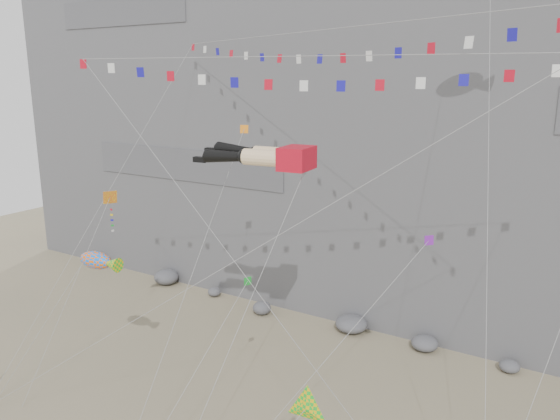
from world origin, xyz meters
name	(u,v)px	position (x,y,z in m)	size (l,w,h in m)	color
cliff	(426,22)	(0.00, 32.00, 25.00)	(80.00, 28.00, 50.00)	slate
talus_boulders	(351,324)	(0.00, 17.00, 0.60)	(60.00, 3.00, 1.20)	#5C5D61
legs_kite	(265,156)	(-0.54, 5.13, 15.65)	(7.27, 14.29, 20.36)	red
flag_banner_upper	(331,29)	(1.34, 9.46, 22.73)	(33.08, 21.41, 31.36)	red
flag_banner_lower	(323,56)	(3.26, 4.70, 21.02)	(28.66, 8.80, 23.99)	red
harlequin_kite	(110,198)	(-12.95, 4.57, 11.91)	(1.94, 9.01, 14.32)	red
fish_windsock	(96,260)	(-10.43, 0.91, 8.91)	(6.94, 5.17, 11.11)	#FF630D
delta_kite	(306,409)	(6.27, -2.21, 6.02)	(4.94, 5.55, 8.80)	#EAB80B
small_kite_a	(242,134)	(-4.50, 8.55, 16.39)	(3.36, 16.28, 23.00)	orange
small_kite_b	(425,245)	(8.63, 6.05, 11.63)	(7.84, 12.26, 18.04)	purple
small_kite_c	(245,285)	(-0.45, 2.91, 8.65)	(1.63, 10.56, 13.33)	#169429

